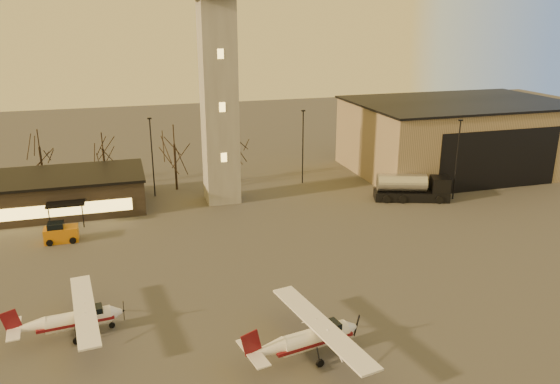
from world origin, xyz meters
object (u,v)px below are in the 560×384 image
object	(u,v)px
hangar	(457,136)
service_cart	(61,234)
fuel_truck	(411,190)
control_tower	(218,67)
cessna_rear	(81,322)
terminal	(33,194)
cessna_front	(316,340)

from	to	relation	value
hangar	service_cart	distance (m)	55.91
fuel_truck	control_tower	bearing A→B (deg)	-177.65
hangar	service_cart	xyz separation A→B (m)	(-54.36, -12.31, -4.36)
cessna_rear	fuel_truck	size ratio (longest dim) A/B	1.14
service_cart	control_tower	bearing A→B (deg)	24.20
terminal	cessna_front	size ratio (longest dim) A/B	2.16
terminal	cessna_front	world-z (taller)	terminal
terminal	fuel_truck	distance (m)	45.57
cessna_rear	terminal	bearing A→B (deg)	96.52
cessna_rear	cessna_front	bearing A→B (deg)	-31.09
terminal	fuel_truck	bearing A→B (deg)	-11.07
control_tower	service_cart	distance (m)	25.45
hangar	cessna_front	world-z (taller)	hangar
cessna_rear	hangar	bearing A→B (deg)	25.02
service_cart	fuel_truck	bearing A→B (deg)	1.97
hangar	cessna_rear	xyz separation A→B (m)	(-51.56, -31.00, -4.14)
cessna_front	fuel_truck	bearing A→B (deg)	40.00
cessna_rear	fuel_truck	distance (m)	43.30
terminal	control_tower	bearing A→B (deg)	-5.15
hangar	service_cart	size ratio (longest dim) A/B	9.28
cessna_front	cessna_rear	xyz separation A→B (m)	(-15.48, 7.25, -0.09)
hangar	cessna_rear	bearing A→B (deg)	-148.99
control_tower	terminal	size ratio (longest dim) A/B	1.28
control_tower	cessna_rear	xyz separation A→B (m)	(-15.56, -27.02, -15.31)
control_tower	fuel_truck	size ratio (longest dim) A/B	3.43
cessna_front	fuel_truck	distance (m)	35.72
terminal	fuel_truck	world-z (taller)	terminal
hangar	service_cart	bearing A→B (deg)	-167.24
terminal	cessna_rear	bearing A→B (deg)	-77.49
terminal	service_cart	bearing A→B (deg)	-70.60
fuel_truck	hangar	bearing A→B (deg)	57.89
cessna_front	service_cart	world-z (taller)	cessna_front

